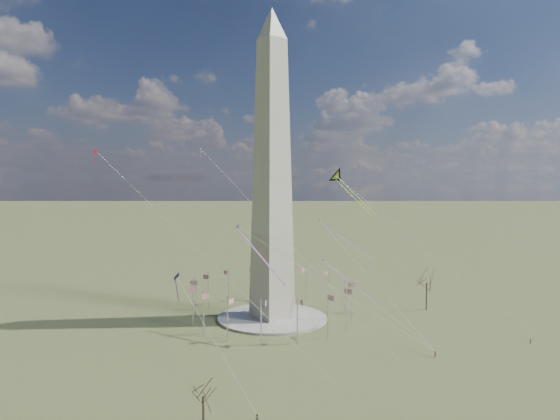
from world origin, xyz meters
TOP-DOWN VIEW (x-y plane):
  - ground at (0.00, 0.00)m, footprint 2000.00×2000.00m
  - plaza at (0.00, 0.00)m, footprint 36.00×36.00m
  - washington_monument at (0.00, 0.00)m, footprint 15.56×15.56m
  - flagpole_ring at (-0.00, -0.00)m, footprint 54.40×54.40m
  - tree_near at (48.87, -25.74)m, footprint 8.39×8.39m
  - tree_far at (-55.49, -50.24)m, footprint 6.01×6.01m
  - person_east at (41.39, -65.15)m, footprint 0.70×0.64m
  - person_west at (-45.53, -53.16)m, footprint 1.03×1.01m
  - person_centre at (11.19, -54.39)m, footprint 1.01×0.72m
  - kite_delta_black at (39.05, 8.03)m, footprint 7.84×21.24m
  - kite_diamond_purple at (-33.73, 1.73)m, footprint 2.31×3.01m
  - kite_streamer_left at (17.73, -12.86)m, footprint 10.31×16.77m
  - kite_streamer_mid at (-14.47, -9.19)m, footprint 2.14×22.76m
  - kite_streamer_right at (25.33, -7.14)m, footprint 8.90×19.52m
  - kite_small_red at (-42.96, 40.12)m, footprint 1.54×1.62m
  - kite_small_white at (3.17, 50.92)m, footprint 1.42×2.06m

SIDE VIEW (x-z plane):
  - ground at x=0.00m, z-range 0.00..0.00m
  - plaza at x=0.00m, z-range 0.00..0.80m
  - person_centre at x=11.19m, z-range 0.00..1.59m
  - person_east at x=41.39m, z-range 0.00..1.60m
  - person_west at x=-45.53m, z-range 0.00..1.67m
  - flagpole_ring at x=0.00m, z-range 0.77..13.77m
  - tree_far at x=-55.49m, z-range 2.23..12.75m
  - tree_near at x=48.87m, z-range 3.13..17.80m
  - kite_streamer_right at x=25.33m, z-range 5.50..19.63m
  - kite_diamond_purple at x=-33.73m, z-range 12.83..21.62m
  - kite_streamer_mid at x=-14.47m, z-range 18.73..34.36m
  - kite_streamer_left at x=17.73m, z-range 21.46..34.30m
  - kite_delta_black at x=39.05m, z-range 37.41..55.23m
  - washington_monument at x=0.00m, z-range -2.05..97.95m
  - kite_small_red at x=-42.96m, z-range 52.84..57.40m
  - kite_small_white at x=3.17m, z-range 55.75..60.07m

